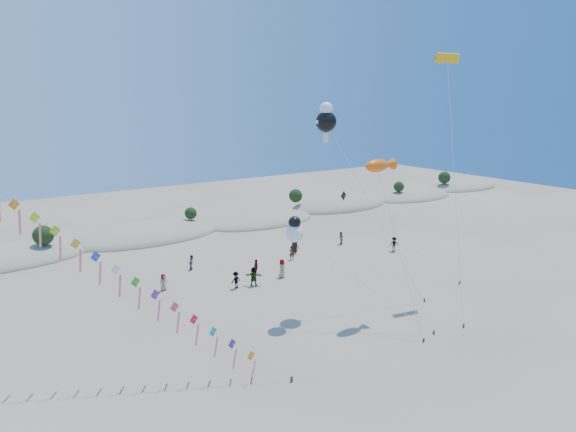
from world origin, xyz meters
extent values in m
ellipsoid|color=gray|center=(-16.00, 44.60, 0.00)|extent=(17.60, 9.68, 3.00)
ellipsoid|color=#203513|center=(-16.00, 44.60, 0.83)|extent=(14.08, 6.34, 0.70)
ellipsoid|color=gray|center=(0.00, 45.30, 0.00)|extent=(19.00, 10.45, 3.40)
ellipsoid|color=#203513|center=(0.00, 45.30, 0.94)|extent=(15.20, 6.84, 0.76)
ellipsoid|color=gray|center=(16.00, 43.90, 0.00)|extent=(16.40, 9.02, 2.80)
ellipsoid|color=#203513|center=(16.00, 43.90, 0.77)|extent=(13.12, 5.90, 0.66)
ellipsoid|color=gray|center=(32.00, 45.70, 0.00)|extent=(18.00, 9.90, 3.80)
ellipsoid|color=#203513|center=(32.00, 45.70, 1.04)|extent=(14.40, 6.48, 0.72)
ellipsoid|color=gray|center=(48.00, 44.50, 0.00)|extent=(16.80, 9.24, 3.00)
ellipsoid|color=#203513|center=(48.00, 44.50, 0.83)|extent=(13.44, 6.05, 0.67)
ellipsoid|color=gray|center=(64.00, 45.90, 0.00)|extent=(17.60, 9.68, 3.20)
ellipsoid|color=#203513|center=(64.00, 45.90, 0.88)|extent=(14.08, 6.34, 0.70)
sphere|color=black|center=(-12.00, 43.40, 2.48)|extent=(2.20, 2.20, 2.20)
sphere|color=black|center=(6.00, 45.40, 2.24)|extent=(1.60, 1.60, 1.60)
sphere|color=black|center=(24.00, 46.80, 2.44)|extent=(2.10, 2.10, 2.10)
sphere|color=black|center=(44.00, 44.10, 2.32)|extent=(1.80, 1.80, 1.80)
sphere|color=black|center=(58.00, 45.60, 2.52)|extent=(2.30, 2.30, 2.30)
cube|color=#3F2D1E|center=(-3.19, 8.15, 0.17)|extent=(0.12, 0.12, 0.35)
cylinder|color=silver|center=(-15.94, 17.75, 10.86)|extent=(25.52, 19.23, 21.74)
cube|color=orange|center=(-5.18, 9.65, 1.69)|extent=(1.29, 0.50, 1.36)
cube|color=#F66789|center=(-5.00, 9.70, 0.59)|extent=(0.19, 0.45, 1.55)
cube|color=#402492|center=(-6.08, 10.33, 2.46)|extent=(1.29, 0.50, 1.36)
cube|color=#F66789|center=(-5.90, 10.38, 1.36)|extent=(0.19, 0.45, 1.55)
cube|color=#1799B0|center=(-6.98, 11.01, 3.23)|extent=(1.29, 0.50, 1.36)
cube|color=#F66789|center=(-6.80, 11.06, 2.13)|extent=(0.19, 0.45, 1.55)
cube|color=red|center=(-7.89, 11.69, 4.00)|extent=(1.29, 0.50, 1.36)
cube|color=#F66789|center=(-7.71, 11.74, 2.90)|extent=(0.19, 0.45, 1.55)
cube|color=#E14767|center=(-8.79, 12.37, 4.77)|extent=(1.29, 0.50, 1.36)
cube|color=#F66789|center=(-8.61, 12.42, 3.67)|extent=(0.19, 0.45, 1.55)
cube|color=purple|center=(-9.70, 13.05, 5.54)|extent=(1.29, 0.50, 1.36)
cube|color=#F66789|center=(-9.52, 13.10, 4.44)|extent=(0.19, 0.45, 1.55)
cube|color=green|center=(-10.60, 13.73, 6.31)|extent=(1.29, 0.50, 1.36)
cube|color=#F66789|center=(-10.42, 13.78, 5.21)|extent=(0.19, 0.45, 1.55)
cube|color=white|center=(-11.51, 14.41, 7.08)|extent=(1.29, 0.50, 1.36)
cube|color=#F66789|center=(-11.33, 14.46, 5.98)|extent=(0.19, 0.45, 1.55)
cube|color=blue|center=(-12.41, 15.09, 7.85)|extent=(1.29, 0.50, 1.36)
cube|color=#F66789|center=(-12.23, 15.14, 6.75)|extent=(0.19, 0.45, 1.55)
cube|color=yellow|center=(-13.32, 15.77, 8.62)|extent=(1.29, 0.50, 1.36)
cube|color=#F66789|center=(-13.14, 15.82, 7.52)|extent=(0.19, 0.45, 1.55)
cube|color=#B6DD1A|center=(-14.22, 16.46, 9.39)|extent=(1.29, 0.50, 1.36)
cube|color=#F66789|center=(-14.04, 16.51, 8.29)|extent=(0.19, 0.45, 1.55)
cube|color=yellow|center=(-15.12, 17.14, 10.16)|extent=(1.29, 0.50, 1.36)
cube|color=#F66789|center=(-14.94, 17.19, 9.06)|extent=(0.19, 0.45, 1.55)
cube|color=orange|center=(-16.03, 17.82, 10.93)|extent=(1.29, 0.50, 1.36)
cube|color=#F66789|center=(-15.85, 17.87, 9.83)|extent=(0.19, 0.45, 1.55)
cube|color=#3F2D1E|center=(7.43, 7.00, 0.15)|extent=(0.10, 0.10, 0.30)
cylinder|color=silver|center=(7.64, 9.93, 5.99)|extent=(0.45, 5.88, 11.98)
ellipsoid|color=#FF5D0D|center=(7.85, 12.86, 11.97)|extent=(2.25, 0.99, 0.99)
cone|color=#FF5D0D|center=(9.11, 12.86, 11.97)|extent=(0.90, 0.90, 0.90)
cube|color=#3F2D1E|center=(8.99, 7.39, 0.15)|extent=(0.10, 0.10, 0.30)
cylinder|color=silver|center=(5.44, 11.30, 3.52)|extent=(7.14, 7.83, 7.07)
sphere|color=white|center=(1.88, 15.20, 7.05)|extent=(1.40, 1.40, 1.40)
sphere|color=black|center=(1.88, 15.20, 7.89)|extent=(0.94, 0.94, 0.94)
cube|color=black|center=(1.88, 15.20, 5.94)|extent=(0.35, 0.18, 0.80)
cube|color=#3F2D1E|center=(13.07, 11.76, 0.15)|extent=(0.10, 0.10, 0.30)
cylinder|color=silver|center=(9.56, 14.33, 7.58)|extent=(7.05, 5.16, 15.17)
sphere|color=black|center=(6.05, 16.89, 15.16)|extent=(1.66, 1.66, 1.66)
sphere|color=white|center=(6.05, 16.89, 16.15)|extent=(1.08, 1.08, 1.08)
cube|color=white|center=(6.05, 16.89, 13.93)|extent=(0.35, 0.18, 0.80)
cube|color=white|center=(5.35, 16.89, 15.16)|extent=(0.60, 0.15, 0.25)
cube|color=white|center=(6.75, 16.89, 15.16)|extent=(0.60, 0.15, 0.25)
cube|color=#3F2D1E|center=(11.74, 6.86, 0.15)|extent=(0.10, 0.10, 0.30)
cylinder|color=silver|center=(14.06, 10.36, 10.11)|extent=(4.66, 7.04, 20.23)
cube|color=#F9AE0D|center=(16.37, 13.87, 20.22)|extent=(2.33, 0.95, 0.82)
cube|color=black|center=(16.37, 13.89, 20.22)|extent=(2.25, 0.58, 0.19)
cube|color=#3F2D1E|center=(19.00, 12.66, 0.15)|extent=(0.10, 0.10, 0.30)
cylinder|color=silver|center=(16.80, 18.57, 3.53)|extent=(4.43, 11.83, 7.08)
cube|color=black|center=(14.60, 24.47, 7.06)|extent=(0.98, 0.29, 1.00)
imported|color=slate|center=(2.81, 23.18, 0.91)|extent=(1.67, 1.44, 1.81)
imported|color=slate|center=(1.15, 23.56, 0.79)|extent=(1.11, 0.76, 1.58)
imported|color=slate|center=(4.39, 25.45, 0.81)|extent=(0.98, 0.92, 1.63)
imported|color=slate|center=(11.49, 29.03, 0.84)|extent=(1.17, 1.24, 1.68)
imported|color=slate|center=(6.19, 23.56, 0.92)|extent=(0.74, 0.99, 1.83)
imported|color=slate|center=(10.00, 27.41, 0.77)|extent=(0.67, 0.61, 1.53)
imported|color=slate|center=(18.12, 28.87, 0.76)|extent=(0.79, 0.89, 1.53)
imported|color=slate|center=(-4.55, 26.77, 0.78)|extent=(0.89, 0.75, 1.56)
imported|color=slate|center=(21.42, 23.39, 0.84)|extent=(1.26, 1.12, 1.69)
imported|color=slate|center=(-0.17, 30.55, 0.76)|extent=(0.93, 0.94, 1.53)
camera|label=1|loc=(-18.04, -13.50, 16.69)|focal=30.00mm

